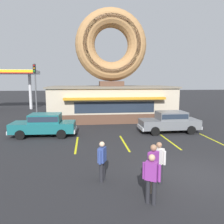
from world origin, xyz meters
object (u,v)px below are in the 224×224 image
car_grey (170,121)px  pedestrian_clipboard_woman (153,166)px  car_teal (44,124)px  trash_bin (40,120)px  pedestrian_hooded_kid (159,160)px  traffic_light_pole (35,82)px  pedestrian_leather_jacket_man (102,159)px  pedestrian_blue_sweater_man (151,177)px

car_grey → pedestrian_clipboard_woman: pedestrian_clipboard_woman is taller
pedestrian_clipboard_woman → car_teal: bearing=121.8°
pedestrian_clipboard_woman → trash_bin: bearing=117.5°
car_grey → trash_bin: car_grey is taller
pedestrian_hooded_kid → traffic_light_pole: (-8.41, 17.68, 2.82)m
pedestrian_leather_jacket_man → pedestrian_clipboard_woman: bearing=-31.8°
pedestrian_blue_sweater_man → pedestrian_hooded_kid: pedestrian_blue_sweater_man is taller
pedestrian_hooded_kid → pedestrian_blue_sweater_man: bearing=-116.7°
trash_bin → traffic_light_pole: traffic_light_pole is taller
pedestrian_hooded_kid → pedestrian_clipboard_woman: 0.79m
pedestrian_blue_sweater_man → pedestrian_leather_jacket_man: size_ratio=1.04×
pedestrian_blue_sweater_man → traffic_light_pole: size_ratio=0.28×
trash_bin → pedestrian_leather_jacket_man: bearing=-67.5°
car_teal → pedestrian_clipboard_woman: (5.31, -8.58, 0.10)m
car_teal → pedestrian_blue_sweater_man: (5.03, -9.32, 0.04)m
traffic_light_pole → car_grey: bearing=-39.0°
pedestrian_clipboard_woman → traffic_light_pole: traffic_light_pole is taller
trash_bin → traffic_light_pole: bearing=105.1°
car_teal → trash_bin: (-0.98, 3.52, -0.37)m
pedestrian_leather_jacket_man → trash_bin: size_ratio=1.64×
pedestrian_hooded_kid → traffic_light_pole: bearing=115.4°
car_grey → trash_bin: size_ratio=4.69×
car_grey → trash_bin: (-10.28, 3.43, -0.37)m
trash_bin → pedestrian_clipboard_woman: bearing=-62.5°
car_teal → pedestrian_hooded_kid: size_ratio=2.86×
pedestrian_hooded_kid → pedestrian_clipboard_woman: pedestrian_clipboard_woman is taller
car_grey → pedestrian_clipboard_woman: bearing=-114.7°
pedestrian_blue_sweater_man → pedestrian_leather_jacket_man: 2.30m
car_grey → pedestrian_clipboard_woman: size_ratio=2.63×
pedestrian_clipboard_woman → traffic_light_pole: bearing=113.5°
car_grey → car_teal: bearing=-179.5°
pedestrian_clipboard_woman → traffic_light_pole: size_ratio=0.30×
traffic_light_pole → pedestrian_clipboard_woman: bearing=-66.5°
pedestrian_leather_jacket_man → traffic_light_pole: size_ratio=0.27×
pedestrian_clipboard_woman → trash_bin: 13.65m
pedestrian_leather_jacket_man → traffic_light_pole: traffic_light_pole is taller
car_grey → traffic_light_pole: traffic_light_pole is taller
pedestrian_hooded_kid → trash_bin: (-6.72, 11.43, -0.39)m
pedestrian_hooded_kid → trash_bin: pedestrian_hooded_kid is taller
car_teal → pedestrian_clipboard_woman: size_ratio=2.66×
pedestrian_blue_sweater_man → pedestrian_leather_jacket_man: (-1.44, 1.80, -0.04)m
pedestrian_clipboard_woman → trash_bin: (-6.30, 12.10, -0.47)m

